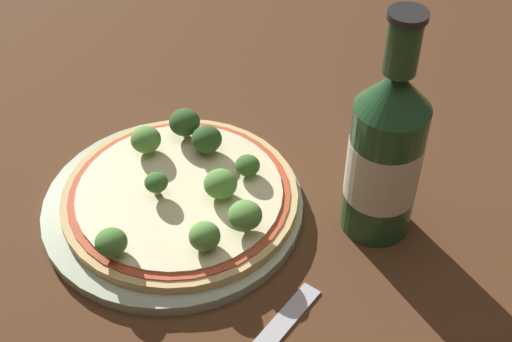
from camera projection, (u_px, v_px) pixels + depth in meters
ground_plane at (186, 214)px, 0.73m from camera, size 3.00×3.00×0.00m
plate at (173, 206)px, 0.73m from camera, size 0.27×0.27×0.01m
pizza at (177, 197)px, 0.72m from camera, size 0.24×0.24×0.01m
broccoli_floret_0 at (245, 215)px, 0.67m from camera, size 0.03×0.03×0.03m
broccoli_floret_1 at (156, 183)px, 0.70m from camera, size 0.02×0.02×0.03m
broccoli_floret_2 at (248, 166)px, 0.73m from camera, size 0.03×0.03×0.02m
broccoli_floret_3 at (205, 236)px, 0.65m from camera, size 0.03×0.03×0.03m
broccoli_floret_4 at (185, 122)px, 0.77m from camera, size 0.03×0.03×0.03m
broccoli_floret_5 at (220, 184)px, 0.70m from camera, size 0.03×0.03×0.03m
broccoli_floret_6 at (111, 242)px, 0.65m from camera, size 0.03×0.03×0.03m
broccoli_floret_7 at (145, 140)px, 0.75m from camera, size 0.03×0.03×0.03m
broccoli_floret_8 at (207, 139)px, 0.75m from camera, size 0.03×0.03×0.03m
beer_bottle at (385, 153)px, 0.66m from camera, size 0.07×0.07×0.24m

